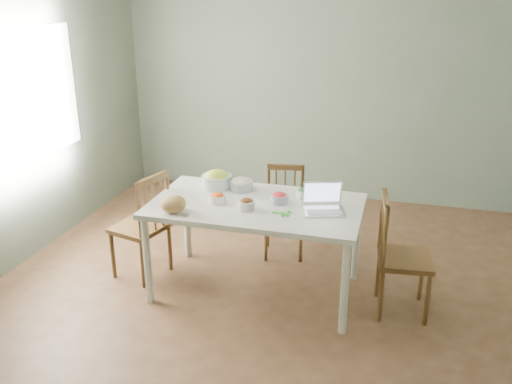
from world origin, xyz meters
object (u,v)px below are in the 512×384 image
(chair_far, at_px, (284,213))
(chair_left, at_px, (140,225))
(dining_table, at_px, (256,248))
(chair_right, at_px, (405,256))
(bowl_squash, at_px, (217,179))
(laptop, at_px, (325,199))
(bread_boule, at_px, (173,204))

(chair_far, relative_size, chair_left, 0.89)
(dining_table, height_order, chair_left, chair_left)
(chair_far, bearing_deg, chair_right, -43.16)
(dining_table, height_order, bowl_squash, bowl_squash)
(bowl_squash, distance_m, laptop, 1.03)
(dining_table, xyz_separation_m, chair_right, (1.20, 0.01, 0.08))
(chair_right, height_order, bread_boule, chair_right)
(chair_right, height_order, bowl_squash, chair_right)
(chair_right, bearing_deg, chair_left, 83.98)
(dining_table, xyz_separation_m, chair_left, (-1.06, -0.00, 0.08))
(chair_far, distance_m, bread_boule, 1.31)
(chair_far, distance_m, chair_right, 1.32)
(chair_far, height_order, chair_left, chair_left)
(bread_boule, distance_m, laptop, 1.17)
(chair_left, distance_m, bread_boule, 0.70)
(bread_boule, bearing_deg, chair_left, 145.85)
(chair_left, xyz_separation_m, bowl_squash, (0.63, 0.27, 0.39))
(chair_right, distance_m, bowl_squash, 1.69)
(laptop, bearing_deg, dining_table, 159.65)
(chair_left, bearing_deg, chair_far, 137.24)
(chair_right, distance_m, laptop, 0.77)
(chair_far, xyz_separation_m, chair_right, (1.12, -0.71, 0.05))
(chair_far, bearing_deg, dining_table, -107.07)
(chair_right, height_order, laptop, laptop)
(bowl_squash, bearing_deg, dining_table, -31.81)
(chair_far, distance_m, bowl_squash, 0.81)
(bread_boule, bearing_deg, bowl_squash, 76.35)
(chair_far, bearing_deg, bread_boule, -132.59)
(chair_far, relative_size, bowl_squash, 3.24)
(dining_table, bearing_deg, bread_boule, -149.71)
(chair_right, relative_size, bowl_squash, 3.64)
(chair_far, height_order, bread_boule, bread_boule)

